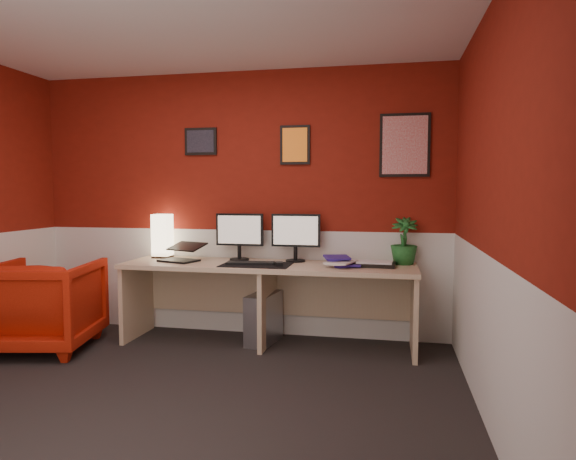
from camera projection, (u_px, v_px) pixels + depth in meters
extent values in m
cube|color=black|center=(158.00, 407.00, 3.18)|extent=(4.00, 3.50, 0.01)
cube|color=white|center=(150.00, 2.00, 2.98)|extent=(4.00, 3.50, 0.01)
cube|color=maroon|center=(238.00, 204.00, 4.79)|extent=(4.00, 0.01, 2.50)
cube|color=maroon|center=(498.00, 214.00, 2.68)|extent=(0.01, 3.50, 2.50)
cube|color=silver|center=(239.00, 281.00, 4.84)|extent=(4.00, 0.01, 1.00)
cube|color=silver|center=(493.00, 350.00, 2.74)|extent=(0.01, 3.50, 1.00)
cube|color=tan|center=(268.00, 304.00, 4.45)|extent=(2.60, 0.65, 0.73)
cube|color=#FFE5B2|center=(162.00, 237.00, 4.82)|extent=(0.16, 0.16, 0.40)
cube|color=black|center=(179.00, 250.00, 4.55)|extent=(0.39, 0.32, 0.22)
cube|color=black|center=(239.00, 229.00, 4.63)|extent=(0.45, 0.06, 0.58)
cube|color=black|center=(296.00, 230.00, 4.54)|extent=(0.45, 0.06, 0.58)
cube|color=black|center=(256.00, 265.00, 4.35)|extent=(0.60, 0.38, 0.01)
cube|color=black|center=(251.00, 263.00, 4.37)|extent=(0.43, 0.18, 0.02)
cube|color=black|center=(279.00, 264.00, 4.28)|extent=(0.08, 0.11, 0.03)
imported|color=navy|center=(334.00, 264.00, 4.31)|extent=(0.26, 0.33, 0.03)
imported|color=silver|center=(330.00, 262.00, 4.28)|extent=(0.28, 0.33, 0.02)
imported|color=navy|center=(325.00, 258.00, 4.33)|extent=(0.27, 0.33, 0.03)
cube|color=black|center=(374.00, 264.00, 4.28)|extent=(0.36, 0.27, 0.03)
imported|color=#19591E|center=(404.00, 241.00, 4.38)|extent=(0.23, 0.23, 0.41)
cube|color=#99999E|center=(264.00, 318.00, 4.52)|extent=(0.27, 0.48, 0.45)
imported|color=red|center=(44.00, 305.00, 4.32)|extent=(0.98, 1.00, 0.78)
cube|color=black|center=(201.00, 141.00, 4.80)|extent=(0.32, 0.02, 0.26)
cube|color=orange|center=(295.00, 145.00, 4.62)|extent=(0.28, 0.02, 0.36)
cube|color=red|center=(405.00, 145.00, 4.42)|extent=(0.44, 0.02, 0.56)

